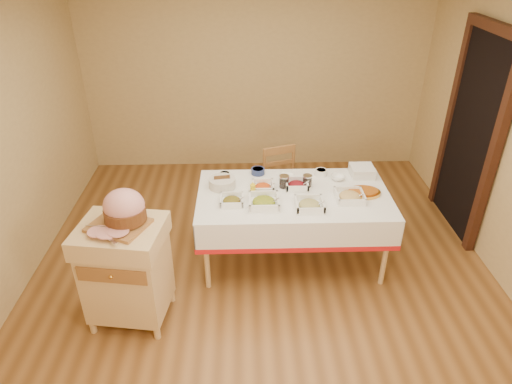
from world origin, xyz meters
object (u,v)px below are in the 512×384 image
preserve_jar_right (307,181)px  mustard_bottle (253,190)px  brass_platter (363,192)px  dining_chair (283,187)px  dining_table (293,208)px  ham_on_board (123,210)px  bread_basket (222,183)px  butcher_cart (126,268)px  preserve_jar_left (284,182)px  plate_stack (362,171)px

preserve_jar_right → mustard_bottle: bearing=-161.1°
preserve_jar_right → brass_platter: (0.51, -0.17, -0.03)m
dining_chair → mustard_bottle: size_ratio=5.71×
dining_chair → preserve_jar_right: 0.65m
dining_table → dining_chair: size_ratio=2.04×
ham_on_board → bread_basket: bearing=50.9°
preserve_jar_right → dining_table: bearing=-135.7°
butcher_cart → ham_on_board: (0.05, 0.04, 0.53)m
dining_chair → preserve_jar_right: (0.18, -0.51, 0.35)m
dining_chair → preserve_jar_right: size_ratio=7.62×
bread_basket → brass_platter: bearing=-7.4°
preserve_jar_right → brass_platter: size_ratio=0.36×
preserve_jar_left → mustard_bottle: 0.35m
butcher_cart → plate_stack: butcher_cart is taller
ham_on_board → plate_stack: (2.13, 1.09, -0.25)m
ham_on_board → bread_basket: ham_on_board is taller
ham_on_board → dining_chair: bearing=45.8°
preserve_jar_right → dining_chair: bearing=109.7°
dining_table → brass_platter: bearing=-2.5°
preserve_jar_right → plate_stack: bearing=19.5°
dining_chair → ham_on_board: 2.04m
dining_table → ham_on_board: bearing=-152.1°
dining_chair → brass_platter: (0.70, -0.68, 0.32)m
butcher_cart → bread_basket: 1.23m
ham_on_board → preserve_jar_right: 1.79m
preserve_jar_left → mustard_bottle: mustard_bottle is taller
preserve_jar_left → mustard_bottle: size_ratio=0.79×
preserve_jar_left → brass_platter: bearing=-11.8°
preserve_jar_left → plate_stack: bearing=15.3°
butcher_cart → ham_on_board: ham_on_board is taller
bread_basket → plate_stack: bread_basket is taller
mustard_bottle → dining_table: bearing=6.0°
preserve_jar_right → mustard_bottle: size_ratio=0.75×
ham_on_board → preserve_jar_left: 1.59m
dining_table → plate_stack: bearing=25.5°
preserve_jar_left → brass_platter: 0.76m
butcher_cart → mustard_bottle: 1.32m
butcher_cart → bread_basket: size_ratio=3.63×
dining_table → preserve_jar_right: size_ratio=15.53×
dining_table → preserve_jar_right: bearing=44.3°
dining_chair → mustard_bottle: bearing=-116.6°
dining_chair → preserve_jar_left: bearing=-94.6°
dining_table → preserve_jar_right: preserve_jar_right is taller
preserve_jar_left → brass_platter: (0.74, -0.15, -0.04)m
dining_table → bread_basket: size_ratio=7.07×
dining_table → butcher_cart: size_ratio=1.95×
mustard_bottle → bread_basket: (-0.29, 0.19, -0.02)m
ham_on_board → mustard_bottle: (1.01, 0.70, -0.23)m
preserve_jar_left → plate_stack: 0.84m
ham_on_board → bread_basket: size_ratio=1.76×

